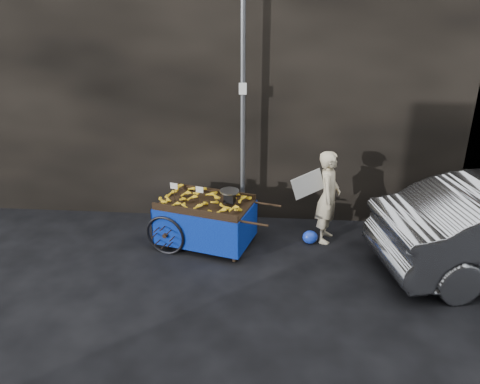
{
  "coord_description": "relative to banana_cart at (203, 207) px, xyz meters",
  "views": [
    {
      "loc": [
        0.85,
        -6.07,
        3.79
      ],
      "look_at": [
        0.32,
        0.5,
        0.97
      ],
      "focal_mm": 35.0,
      "sensor_mm": 36.0,
      "label": 1
    }
  ],
  "objects": [
    {
      "name": "plastic_bag",
      "position": [
        1.73,
        0.15,
        -0.55
      ],
      "size": [
        0.25,
        0.2,
        0.22
      ],
      "primitive_type": "ellipsoid",
      "color": "blue",
      "rests_on": "ground"
    },
    {
      "name": "banana_cart",
      "position": [
        0.0,
        0.0,
        0.0
      ],
      "size": [
        2.12,
        1.35,
        1.06
      ],
      "rotation": [
        0.0,
        0.0,
        -0.27
      ],
      "color": "black",
      "rests_on": "ground"
    },
    {
      "name": "building_wall",
      "position": [
        0.67,
        2.03,
        1.84
      ],
      "size": [
        13.5,
        2.0,
        5.0
      ],
      "color": "black",
      "rests_on": "ground"
    },
    {
      "name": "vendor",
      "position": [
        1.99,
        0.31,
        0.11
      ],
      "size": [
        0.86,
        0.62,
        1.53
      ],
      "rotation": [
        0.0,
        0.0,
        1.36
      ],
      "color": "beige",
      "rests_on": "ground"
    },
    {
      "name": "ground",
      "position": [
        0.28,
        -0.57,
        -0.66
      ],
      "size": [
        80.0,
        80.0,
        0.0
      ],
      "primitive_type": "plane",
      "color": "black",
      "rests_on": "ground"
    },
    {
      "name": "street_pole",
      "position": [
        0.58,
        0.73,
        1.35
      ],
      "size": [
        0.12,
        0.1,
        4.0
      ],
      "color": "slate",
      "rests_on": "ground"
    }
  ]
}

